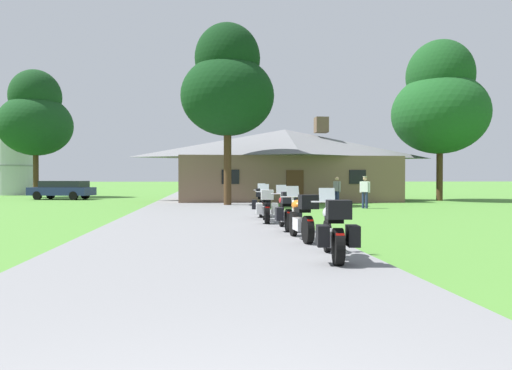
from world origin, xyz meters
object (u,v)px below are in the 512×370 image
Objects in this scene: motorcycle_silver_fourth_in_row at (266,206)px; parked_navy_suv_far_left at (63,189)px; metal_silo_distant at (15,161)px; tree_right_of_lodge at (440,102)px; bystander_gray_shirt_near_lodge at (337,190)px; motorcycle_silver_nearest_to_camera at (334,230)px; motorcycle_red_third_in_row at (286,211)px; tree_by_lodge_front at (228,85)px; tree_left_far at (36,117)px; motorcycle_orange_second_in_row at (302,217)px; motorcycle_silver_farthest_in_row at (261,203)px; bystander_white_shirt_beside_signpost at (365,190)px.

parked_navy_suv_far_left reaches higher than motorcycle_silver_fourth_in_row.
tree_right_of_lodge is at bearing -24.97° from metal_silo_distant.
bystander_gray_shirt_near_lodge is 34.37m from metal_silo_distant.
bystander_gray_shirt_near_lodge is (4.93, 16.82, 0.32)m from motorcycle_silver_nearest_to_camera.
tree_by_lodge_front reaches higher than motorcycle_red_third_in_row.
motorcycle_silver_fourth_in_row is at bearing -57.11° from tree_left_far.
metal_silo_distant is at bearing 117.11° from motorcycle_orange_second_in_row.
motorcycle_silver_farthest_in_row is (-0.13, 9.91, 0.00)m from motorcycle_silver_nearest_to_camera.
tree_right_of_lodge is 32.11m from tree_left_far.
tree_left_far reaches higher than parked_navy_suv_far_left.
bystander_gray_shirt_near_lodge is at bearing 61.02° from motorcycle_silver_farthest_in_row.
tree_left_far reaches higher than bystander_white_shirt_beside_signpost.
motorcycle_silver_nearest_to_camera is at bearing -63.15° from tree_left_far.
parked_navy_suv_far_left is (-27.19, 4.77, -6.20)m from tree_right_of_lodge.
motorcycle_silver_fourth_in_row is 1.24× the size of bystander_white_shirt_beside_signpost.
tree_right_of_lodge is at bearing -82.04° from bystander_gray_shirt_near_lodge.
tree_left_far is (-16.44, 29.77, 6.14)m from motorcycle_orange_second_in_row.
bystander_gray_shirt_near_lodge is at bearing -107.55° from parked_navy_suv_far_left.
motorcycle_orange_second_in_row is 1.00× the size of motorcycle_silver_farthest_in_row.
metal_silo_distant reaches higher than motorcycle_silver_nearest_to_camera.
motorcycle_silver_fourth_in_row is at bearing -85.79° from motorcycle_silver_farthest_in_row.
motorcycle_orange_second_in_row is 0.19× the size of tree_left_far.
bystander_white_shirt_beside_signpost is 28.90m from tree_left_far.
tree_by_lodge_front is (-15.29, -4.74, -0.07)m from tree_right_of_lodge.
motorcycle_red_third_in_row is 12.75m from bystander_gray_shirt_near_lodge.
tree_right_of_lodge is (14.37, 13.20, 6.37)m from motorcycle_silver_farthest_in_row.
tree_right_of_lodge is (14.50, 15.65, 6.37)m from motorcycle_silver_fourth_in_row.
motorcycle_silver_nearest_to_camera is at bearing -86.74° from tree_by_lodge_front.
metal_silo_distant is at bearing 155.03° from tree_right_of_lodge.
tree_by_lodge_front is at bearing -114.43° from parked_navy_suv_far_left.
tree_right_of_lodge is (14.24, 23.11, 6.37)m from motorcycle_silver_nearest_to_camera.
bystander_white_shirt_beside_signpost is 0.16× the size of tree_by_lodge_front.
motorcycle_silver_fourth_in_row is (-0.26, 7.46, 0.00)m from motorcycle_silver_nearest_to_camera.
motorcycle_silver_nearest_to_camera is at bearing -91.95° from motorcycle_orange_second_in_row.
motorcycle_red_third_in_row is 23.86m from tree_right_of_lodge.
motorcycle_red_third_in_row is 14.77m from tree_by_lodge_front.
motorcycle_red_third_in_row is (0.03, 2.32, -0.01)m from motorcycle_orange_second_in_row.
parked_navy_suv_far_left is (-12.95, 22.82, 0.17)m from motorcycle_red_third_in_row.
tree_by_lodge_front is (-0.79, 10.91, 6.30)m from motorcycle_silver_fourth_in_row.
motorcycle_red_third_in_row is 1.00× the size of motorcycle_silver_fourth_in_row.
tree_left_far reaches higher than motorcycle_orange_second_in_row.
motorcycle_silver_nearest_to_camera is 16.41m from bystander_white_shirt_beside_signpost.
metal_silo_distant reaches higher than motorcycle_silver_farthest_in_row.
bystander_gray_shirt_near_lodge reaches higher than motorcycle_orange_second_in_row.
bystander_white_shirt_beside_signpost reaches higher than motorcycle_orange_second_in_row.
motorcycle_silver_farthest_in_row is 0.31× the size of metal_silo_distant.
motorcycle_red_third_in_row is 0.31× the size of metal_silo_distant.
motorcycle_silver_nearest_to_camera is 1.00× the size of motorcycle_silver_fourth_in_row.
metal_silo_distant reaches higher than motorcycle_silver_fourth_in_row.
motorcycle_silver_farthest_in_row is at bearing -130.29° from parked_navy_suv_far_left.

